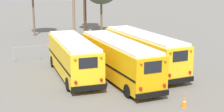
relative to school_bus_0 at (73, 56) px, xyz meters
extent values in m
plane|color=#66635E|center=(3.05, -0.88, -1.65)|extent=(160.00, 160.00, 0.00)
cube|color=yellow|center=(0.00, 0.02, -0.07)|extent=(2.80, 9.58, 2.49)
cube|color=white|center=(0.00, 0.02, 1.28)|extent=(2.59, 9.19, 0.20)
cube|color=black|center=(-0.21, -4.76, -1.13)|extent=(2.44, 0.31, 0.36)
cube|color=black|center=(-0.21, -4.74, 0.62)|extent=(1.31, 0.09, 0.75)
sphere|color=red|center=(-1.10, -4.73, -0.62)|extent=(0.22, 0.22, 0.22)
sphere|color=orange|center=(-1.10, -4.73, 0.96)|extent=(0.18, 0.18, 0.18)
sphere|color=red|center=(0.69, -4.81, -0.62)|extent=(0.22, 0.22, 0.22)
sphere|color=orange|center=(0.69, -4.81, 0.96)|extent=(0.18, 0.18, 0.18)
cube|color=black|center=(-1.20, 0.07, -0.25)|extent=(0.43, 9.29, 0.14)
cube|color=black|center=(1.21, -0.03, -0.25)|extent=(0.43, 9.29, 0.14)
cylinder|color=black|center=(-0.96, 3.51, -1.16)|extent=(0.32, 0.99, 0.98)
cylinder|color=black|center=(1.26, 3.41, -1.16)|extent=(0.32, 0.99, 0.98)
cylinder|color=black|center=(-1.26, -3.37, -1.16)|extent=(0.32, 0.99, 0.98)
cylinder|color=black|center=(0.96, -3.47, -1.16)|extent=(0.32, 0.99, 0.98)
cube|color=#E5A00C|center=(3.05, -2.04, -0.04)|extent=(2.67, 10.83, 2.57)
cube|color=white|center=(3.05, -2.04, 1.35)|extent=(2.47, 10.40, 0.20)
cube|color=black|center=(3.23, -7.46, -1.14)|extent=(2.37, 0.28, 0.36)
cube|color=black|center=(3.23, -7.44, 0.67)|extent=(1.27, 0.07, 0.77)
sphere|color=red|center=(2.36, -7.50, -0.62)|extent=(0.22, 0.22, 0.22)
sphere|color=orange|center=(2.36, -7.50, 1.03)|extent=(0.18, 0.18, 0.18)
sphere|color=red|center=(4.09, -7.44, -0.62)|extent=(0.22, 0.22, 0.22)
sphere|color=orange|center=(4.09, -7.44, 1.03)|extent=(0.18, 0.18, 0.18)
cube|color=black|center=(1.88, -2.08, -0.23)|extent=(0.38, 10.54, 0.14)
cube|color=black|center=(4.21, -2.00, -0.23)|extent=(0.38, 10.54, 0.14)
cylinder|color=black|center=(1.83, 2.00, -1.18)|extent=(0.31, 0.94, 0.93)
cylinder|color=black|center=(3.99, 2.07, -1.18)|extent=(0.31, 0.94, 0.93)
cylinder|color=black|center=(2.10, -6.16, -1.18)|extent=(0.31, 0.94, 0.93)
cylinder|color=black|center=(4.26, -6.09, -1.18)|extent=(0.31, 0.94, 0.93)
cube|color=yellow|center=(6.09, -0.25, 0.00)|extent=(2.99, 10.77, 2.56)
cube|color=white|center=(6.09, -0.25, 1.38)|extent=(2.77, 10.34, 0.20)
cube|color=black|center=(6.41, -5.61, -1.10)|extent=(2.41, 0.34, 0.36)
cube|color=black|center=(6.41, -5.58, 0.70)|extent=(1.30, 0.11, 0.77)
sphere|color=red|center=(5.53, -5.67, -0.58)|extent=(0.22, 0.22, 0.22)
sphere|color=orange|center=(5.53, -5.67, 1.06)|extent=(0.18, 0.18, 0.18)
sphere|color=red|center=(7.29, -5.56, -0.58)|extent=(0.22, 0.22, 0.22)
sphere|color=orange|center=(7.29, -5.56, 1.06)|extent=(0.18, 0.18, 0.18)
cube|color=black|center=(4.90, -0.32, -0.19)|extent=(0.64, 10.42, 0.14)
cube|color=black|center=(7.28, -0.18, -0.19)|extent=(0.64, 10.42, 0.14)
cylinder|color=black|center=(4.75, 3.71, -1.13)|extent=(0.34, 1.06, 1.05)
cylinder|color=black|center=(6.95, 3.84, -1.13)|extent=(0.34, 1.06, 1.05)
cylinder|color=black|center=(5.23, -4.33, -1.13)|extent=(0.34, 1.06, 1.05)
cylinder|color=black|center=(7.43, -4.20, -1.13)|extent=(0.34, 1.06, 1.05)
cylinder|color=#75604C|center=(3.68, 13.25, 2.92)|extent=(0.32, 0.32, 9.14)
cylinder|color=#473323|center=(7.94, 22.76, 1.74)|extent=(0.38, 0.38, 6.79)
cylinder|color=#473323|center=(6.94, 19.81, 1.81)|extent=(0.26, 0.26, 6.93)
cylinder|color=brown|center=(0.05, 20.30, 1.08)|extent=(0.26, 0.26, 5.47)
cylinder|color=brown|center=(8.87, 18.20, 0.60)|extent=(0.29, 0.29, 4.51)
cylinder|color=#939399|center=(-4.00, 6.44, -0.95)|extent=(0.06, 0.06, 1.40)
cylinder|color=#939399|center=(-1.65, 6.44, -0.95)|extent=(0.06, 0.06, 1.40)
cylinder|color=#939399|center=(0.70, 6.44, -0.95)|extent=(0.06, 0.06, 1.40)
cylinder|color=#939399|center=(3.05, 6.44, -0.95)|extent=(0.06, 0.06, 1.40)
cylinder|color=#939399|center=(5.39, 6.44, -0.95)|extent=(0.06, 0.06, 1.40)
cylinder|color=#939399|center=(7.74, 6.44, -0.95)|extent=(0.06, 0.06, 1.40)
cylinder|color=#939399|center=(10.09, 6.44, -0.95)|extent=(0.06, 0.06, 1.40)
cylinder|color=#939399|center=(3.05, 6.44, -0.25)|extent=(14.09, 0.04, 0.04)
cone|color=orange|center=(4.63, -9.00, -1.30)|extent=(0.36, 0.36, 0.70)
cylinder|color=white|center=(4.63, -9.00, -1.27)|extent=(0.17, 0.17, 0.07)
camera|label=1|loc=(-6.76, -25.93, 6.35)|focal=55.00mm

